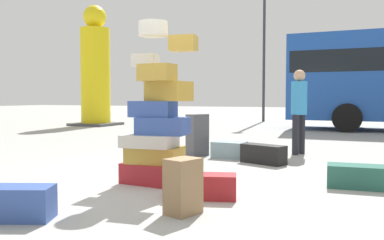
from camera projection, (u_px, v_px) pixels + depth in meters
The scene contains 12 objects.
ground_plane at pixel (162, 187), 4.99m from camera, with size 80.00×80.00×0.00m, color #9E9E99.
suitcase_tower at pixel (157, 123), 5.18m from camera, with size 0.97×0.67×2.04m.
suitcase_brown_foreground_near at pixel (183, 186), 3.82m from camera, with size 0.24×0.31×0.52m, color olive.
suitcase_slate_behind_tower at pixel (230, 150), 7.39m from camera, with size 0.57×0.43×0.29m, color gray.
suitcase_navy_right_side at pixel (16, 203), 3.64m from camera, with size 0.65×0.30×0.30m, color #334F99.
suitcase_teal_upright_blue at pixel (356, 176), 4.94m from camera, with size 0.66×0.35×0.27m, color #26594C.
suitcase_maroon_foreground_far at pixel (203, 186), 4.42m from camera, with size 0.72×0.29×0.26m, color maroon.
suitcase_black_white_trunk at pixel (263, 154), 6.74m from camera, with size 0.74×0.29×0.31m, color black.
suitcase_charcoal_left_side at pixel (197, 135), 7.56m from camera, with size 0.21×0.42×0.78m, color #4C4C51.
person_bearded_onlooker at pixel (299, 104), 7.77m from camera, with size 0.30×0.32×1.61m.
yellow_dummy_statue at pixel (95, 72), 15.79m from camera, with size 1.57×1.57×4.61m.
lamp_post at pixel (264, 17), 18.09m from camera, with size 0.36×0.36×7.29m.
Camera 1 is at (2.31, -4.38, 1.09)m, focal length 38.27 mm.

